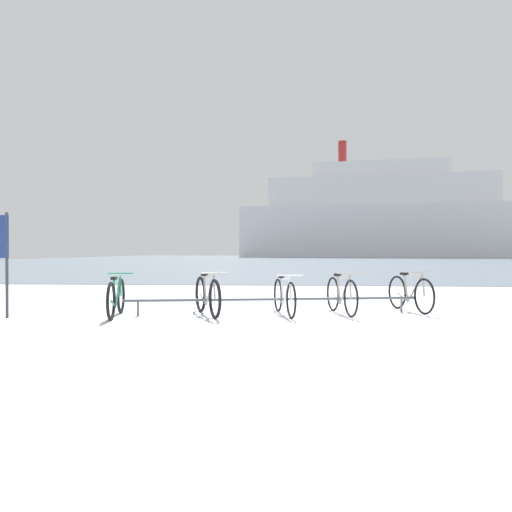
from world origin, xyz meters
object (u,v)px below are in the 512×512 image
(bicycle_3, at_px, (342,295))
(ferry_ship, at_px, (384,218))
(bicycle_4, at_px, (410,293))
(bicycle_1, at_px, (207,296))
(bicycle_2, at_px, (284,296))
(bicycle_0, at_px, (116,297))

(bicycle_3, bearing_deg, ferry_ship, 79.67)
(bicycle_4, relative_size, ferry_ship, 0.03)
(bicycle_1, relative_size, bicycle_2, 0.95)
(ferry_ship, bearing_deg, bicycle_0, -102.85)
(bicycle_2, xyz_separation_m, bicycle_3, (1.06, 0.22, 0.01))
(bicycle_3, relative_size, bicycle_4, 1.01)
(bicycle_3, height_order, ferry_ship, ferry_ship)
(bicycle_3, xyz_separation_m, ferry_ship, (15.45, 84.76, 6.84))
(bicycle_0, bearing_deg, bicycle_1, 10.74)
(bicycle_4, bearing_deg, bicycle_2, -163.46)
(bicycle_3, bearing_deg, bicycle_0, -170.52)
(bicycle_0, relative_size, bicycle_1, 1.03)
(bicycle_4, bearing_deg, bicycle_3, -159.74)
(bicycle_1, bearing_deg, bicycle_0, -169.26)
(bicycle_0, distance_m, ferry_ship, 87.89)
(bicycle_2, relative_size, bicycle_3, 1.04)
(bicycle_0, height_order, ferry_ship, ferry_ship)
(bicycle_1, bearing_deg, ferry_ship, 78.13)
(bicycle_2, distance_m, ferry_ship, 86.83)
(bicycle_1, relative_size, bicycle_3, 0.99)
(ferry_ship, bearing_deg, bicycle_2, -100.99)
(bicycle_2, xyz_separation_m, bicycle_4, (2.42, 0.72, 0.01))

